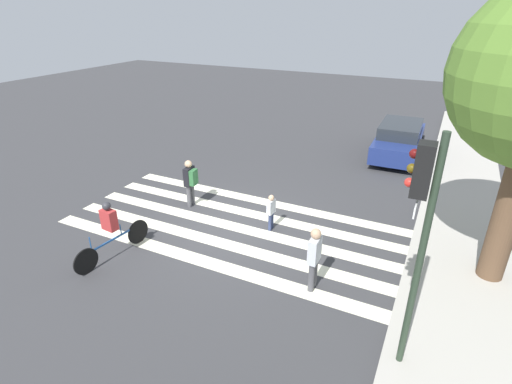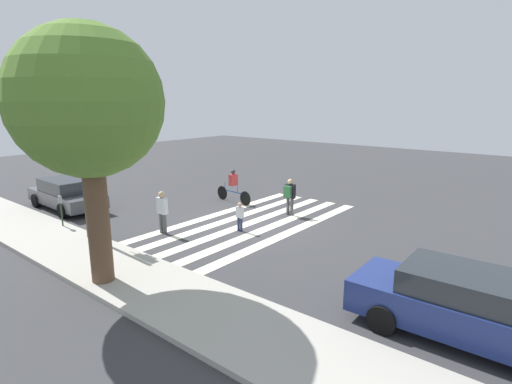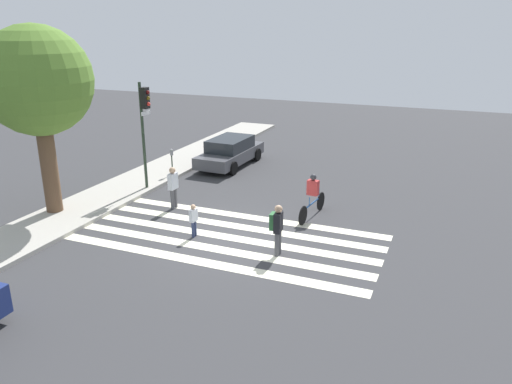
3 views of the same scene
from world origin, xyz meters
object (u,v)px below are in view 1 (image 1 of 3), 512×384
Objects in this scene: traffic_light at (420,215)px; car_parked_dark_suv at (399,139)px; pedestrian_adult_blue_shirt at (314,256)px; pedestrian_child_with_backpack at (190,180)px; cyclist_mid_street at (111,229)px; pedestrian_adult_yellow_jacket at (271,210)px.

car_parked_dark_suv is at bearing -171.95° from traffic_light.
pedestrian_adult_blue_shirt is 1.01× the size of pedestrian_child_with_backpack.
pedestrian_adult_blue_shirt is at bearing 108.14° from cyclist_mid_street.
pedestrian_child_with_backpack is 0.34× the size of car_parked_dark_suv.
cyclist_mid_street reaches higher than car_parked_dark_suv.
pedestrian_adult_yellow_jacket is at bearing 141.51° from cyclist_mid_street.
pedestrian_adult_yellow_jacket is 3.02m from pedestrian_child_with_backpack.
car_parked_dark_suv is (-11.86, -1.68, -2.40)m from traffic_light.
pedestrian_adult_yellow_jacket is at bearing -130.67° from traffic_light.
cyclist_mid_street is 12.79m from car_parked_dark_suv.
pedestrian_adult_blue_shirt reaches higher than car_parked_dark_suv.
pedestrian_adult_blue_shirt is 5.53m from pedestrian_child_with_backpack.
pedestrian_adult_blue_shirt is 2.91m from pedestrian_adult_yellow_jacket.
traffic_light is 2.78× the size of pedestrian_adult_blue_shirt.
pedestrian_adult_blue_shirt is at bearing 50.88° from pedestrian_adult_yellow_jacket.
pedestrian_child_with_backpack is at bearing -176.06° from cyclist_mid_street.
pedestrian_adult_yellow_jacket is (-3.50, -4.07, -2.53)m from traffic_light.
pedestrian_adult_yellow_jacket is 0.48× the size of cyclist_mid_street.
cyclist_mid_street is at bearing 172.12° from pedestrian_child_with_backpack.
cyclist_mid_street is at bearing 101.93° from pedestrian_adult_blue_shirt.
pedestrian_child_with_backpack is 0.68× the size of cyclist_mid_street.
traffic_light is 2.81× the size of pedestrian_child_with_backpack.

